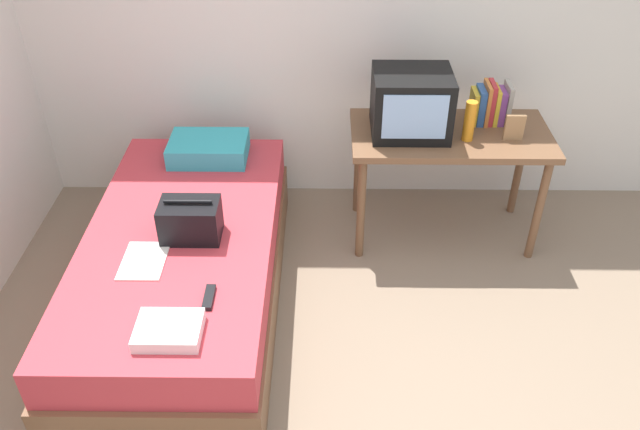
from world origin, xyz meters
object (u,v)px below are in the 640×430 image
object	(u,v)px
bed	(185,268)
folded_towel	(169,330)
remote_dark	(209,297)
water_bottle	(470,121)
handbag	(190,220)
picture_frame	(514,127)
pillow	(209,149)
magazine	(144,261)
book_row	(490,104)
desk	(449,146)
tv	(411,103)

from	to	relation	value
bed	folded_towel	world-z (taller)	folded_towel
bed	remote_dark	bearing A→B (deg)	-65.51
water_bottle	handbag	world-z (taller)	water_bottle
bed	picture_frame	world-z (taller)	picture_frame
water_bottle	pillow	xyz separation A→B (m)	(-1.52, 0.16, -0.28)
water_bottle	magazine	distance (m)	1.91
book_row	bed	bearing A→B (deg)	-155.04
magazine	folded_towel	bearing A→B (deg)	-65.33
handbag	folded_towel	xyz separation A→B (m)	(0.02, -0.69, -0.07)
pillow	magazine	bearing A→B (deg)	-99.87
handbag	folded_towel	distance (m)	0.70
desk	water_bottle	xyz separation A→B (m)	(0.08, -0.09, 0.21)
bed	book_row	bearing A→B (deg)	24.96
bed	pillow	bearing A→B (deg)	86.28
bed	folded_towel	xyz separation A→B (m)	(0.10, -0.74, 0.28)
desk	tv	xyz separation A→B (m)	(-0.25, 0.01, 0.27)
water_bottle	book_row	xyz separation A→B (m)	(0.16, 0.22, -0.01)
bed	remote_dark	xyz separation A→B (m)	(0.23, -0.52, 0.26)
pillow	folded_towel	bearing A→B (deg)	-88.01
bed	desk	bearing A→B (deg)	24.14
desk	picture_frame	world-z (taller)	picture_frame
bed	handbag	bearing A→B (deg)	-30.61
water_bottle	remote_dark	world-z (taller)	water_bottle
desk	pillow	bearing A→B (deg)	177.07
handbag	remote_dark	distance (m)	0.50
magazine	folded_towel	world-z (taller)	folded_towel
bed	book_row	size ratio (longest dim) A/B	8.11
picture_frame	bed	bearing A→B (deg)	-162.17
folded_towel	picture_frame	bearing A→B (deg)	37.60
desk	magazine	xyz separation A→B (m)	(-1.61, -0.92, -0.13)
pillow	remote_dark	xyz separation A→B (m)	(0.19, -1.26, -0.05)
desk	book_row	xyz separation A→B (m)	(0.24, 0.14, 0.20)
picture_frame	magazine	xyz separation A→B (m)	(-1.95, -0.84, -0.30)
desk	magazine	distance (m)	1.86
desk	magazine	size ratio (longest dim) A/B	4.00
bed	remote_dark	distance (m)	0.63
remote_dark	folded_towel	distance (m)	0.26
bed	handbag	xyz separation A→B (m)	(0.08, -0.05, 0.35)
desk	folded_towel	xyz separation A→B (m)	(-1.39, -1.41, -0.10)
bed	magazine	size ratio (longest dim) A/B	6.90
water_bottle	remote_dark	size ratio (longest dim) A/B	1.51
desk	remote_dark	xyz separation A→B (m)	(-1.25, -1.18, -0.12)
tv	pillow	xyz separation A→B (m)	(-1.19, 0.07, -0.34)
remote_dark	folded_towel	world-z (taller)	folded_towel
picture_frame	magazine	world-z (taller)	picture_frame
desk	handbag	world-z (taller)	same
book_row	picture_frame	distance (m)	0.24
water_bottle	folded_towel	bearing A→B (deg)	-137.94
book_row	folded_towel	bearing A→B (deg)	-136.48
book_row	magazine	xyz separation A→B (m)	(-1.85, -1.06, -0.33)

